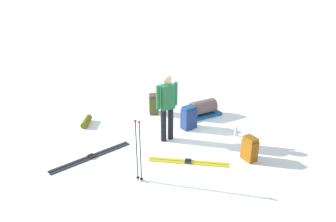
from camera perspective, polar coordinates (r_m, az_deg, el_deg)
ground_plane at (r=8.24m, az=-0.00°, el=-4.44°), size 80.00×80.00×0.00m
skier_standing at (r=7.66m, az=-0.18°, el=1.19°), size 0.29×0.56×1.70m
ski_pair_near at (r=7.57m, az=-13.41°, el=-7.89°), size 0.27×1.97×0.05m
ski_pair_far at (r=7.21m, az=3.58°, el=-8.97°), size 1.48×1.24×0.05m
backpack_large_dark at (r=7.39m, az=14.25°, el=-6.49°), size 0.37×0.29×0.56m
backpack_bright at (r=9.39m, az=-2.57°, el=1.23°), size 0.42×0.40×0.58m
backpack_small_spare at (r=8.51m, az=3.71°, el=-1.19°), size 0.30×0.40×0.63m
ski_poles_planted_near at (r=6.27m, az=-5.26°, el=-6.64°), size 0.15×0.10×1.36m
gear_sled at (r=9.27m, az=6.20°, el=0.37°), size 0.70×1.14×0.49m
sleeping_mat_rolled at (r=9.05m, az=-14.24°, el=-1.82°), size 0.52×0.51×0.18m
thermos_bottle at (r=8.37m, az=11.93°, el=-3.52°), size 0.07×0.07×0.26m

